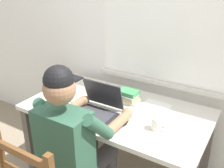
{
  "coord_description": "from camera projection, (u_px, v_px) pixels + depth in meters",
  "views": [
    {
      "loc": [
        0.9,
        -1.55,
        1.73
      ],
      "look_at": [
        -0.01,
        -0.05,
        0.95
      ],
      "focal_mm": 41.9,
      "sensor_mm": 36.0,
      "label": 1
    }
  ],
  "objects": [
    {
      "name": "desk",
      "position": [
        117.0,
        118.0,
        2.08
      ],
      "size": [
        1.42,
        0.78,
        0.73
      ],
      "color": "beige",
      "rests_on": "ground"
    },
    {
      "name": "laptop",
      "position": [
        97.0,
        106.0,
        1.95
      ],
      "size": [
        0.33,
        0.3,
        0.23
      ],
      "color": "#232328",
      "rests_on": "desk"
    },
    {
      "name": "paper_pile_near_laptop",
      "position": [
        101.0,
        88.0,
        2.36
      ],
      "size": [
        0.28,
        0.22,
        0.02
      ],
      "primitive_type": "cube",
      "rotation": [
        0.0,
        0.0,
        0.29
      ],
      "color": "white",
      "rests_on": "desk"
    },
    {
      "name": "back_wall",
      "position": [
        146.0,
        24.0,
        2.18
      ],
      "size": [
        6.0,
        0.08,
        2.6
      ],
      "color": "silver",
      "rests_on": "ground"
    },
    {
      "name": "seated_person",
      "position": [
        75.0,
        141.0,
        1.72
      ],
      "size": [
        0.5,
        0.6,
        1.25
      ],
      "color": "#2D5642",
      "rests_on": "ground"
    },
    {
      "name": "coffee_mug_dark",
      "position": [
        66.0,
        89.0,
        2.24
      ],
      "size": [
        0.11,
        0.07,
        0.1
      ],
      "color": "#38281E",
      "rests_on": "desk"
    },
    {
      "name": "coffee_mug_white",
      "position": [
        157.0,
        124.0,
        1.75
      ],
      "size": [
        0.12,
        0.08,
        0.09
      ],
      "color": "silver",
      "rests_on": "desk"
    },
    {
      "name": "paper_pile_back_corner",
      "position": [
        155.0,
        107.0,
        2.06
      ],
      "size": [
        0.23,
        0.2,
        0.01
      ],
      "primitive_type": "cube",
      "rotation": [
        0.0,
        0.0,
        -0.04
      ],
      "color": "white",
      "rests_on": "desk"
    },
    {
      "name": "computer_mouse",
      "position": [
        123.0,
        122.0,
        1.82
      ],
      "size": [
        0.06,
        0.1,
        0.03
      ],
      "primitive_type": "ellipsoid",
      "color": "black",
      "rests_on": "desk"
    },
    {
      "name": "book_stack_main",
      "position": [
        128.0,
        96.0,
        2.12
      ],
      "size": [
        0.2,
        0.14,
        0.1
      ],
      "color": "white",
      "rests_on": "desk"
    },
    {
      "name": "landscape_photo_print",
      "position": [
        95.0,
        92.0,
        2.31
      ],
      "size": [
        0.15,
        0.12,
        0.0
      ],
      "primitive_type": "cube",
      "rotation": [
        0.0,
        0.0,
        0.23
      ],
      "color": "#C63D33",
      "rests_on": "desk"
    }
  ]
}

